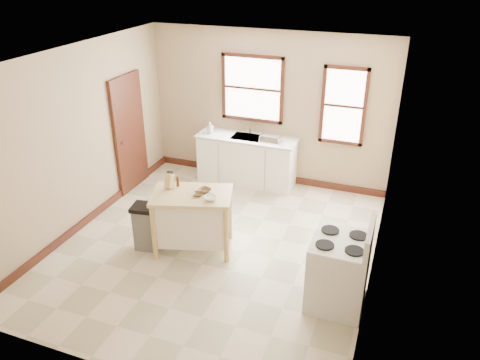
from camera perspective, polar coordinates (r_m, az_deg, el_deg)
name	(u,v)px	position (r m, az deg, el deg)	size (l,w,h in m)	color
floor	(216,246)	(7.11, -2.94, -8.01)	(5.00, 5.00, 0.00)	beige
ceiling	(211,58)	(6.00, -3.57, 14.66)	(5.00, 5.00, 0.00)	white
wall_back	(268,109)	(8.63, 3.45, 8.67)	(4.50, 0.04, 2.80)	tan
wall_left	(78,140)	(7.56, -19.13, 4.64)	(0.04, 5.00, 2.80)	tan
wall_right	(383,187)	(5.97, 17.01, -0.81)	(0.04, 5.00, 2.80)	tan
window_main	(252,89)	(8.60, 1.53, 11.08)	(1.17, 0.06, 1.22)	#3B1310
window_side	(343,106)	(8.28, 12.50, 8.77)	(0.77, 0.06, 1.37)	#3B1310
door_left	(130,134)	(8.63, -13.31, 5.53)	(0.06, 0.90, 2.10)	#3B1310
baseboard_back	(266,176)	(9.10, 3.17, 0.55)	(4.50, 0.04, 0.12)	#3B1310
baseboard_left	(92,216)	(8.10, -17.58, -4.20)	(0.04, 5.00, 0.12)	#3B1310
sink_counter	(247,160)	(8.78, 0.83, 2.48)	(1.86, 0.62, 0.92)	white
faucet	(250,128)	(8.73, 1.26, 6.35)	(0.03, 0.03, 0.22)	silver
soap_bottle_a	(210,128)	(8.75, -3.64, 6.35)	(0.08, 0.09, 0.22)	#B2B2B2
soap_bottle_b	(210,128)	(8.79, -3.62, 6.38)	(0.09, 0.09, 0.20)	#B2B2B2
dish_rack	(271,139)	(8.41, 3.78, 5.05)	(0.37, 0.28, 0.09)	silver
kitchen_island	(193,222)	(6.85, -5.74, -5.07)	(1.12, 0.71, 0.92)	tan
knife_block	(169,182)	(6.78, -8.60, -0.19)	(0.10, 0.10, 0.20)	tan
pepper_grinder	(178,182)	(6.82, -7.60, -0.18)	(0.04, 0.04, 0.15)	#402511
bowl_a	(198,194)	(6.56, -5.14, -1.72)	(0.15, 0.15, 0.04)	brown
bowl_b	(205,190)	(6.65, -4.30, -1.26)	(0.17, 0.17, 0.04)	brown
bowl_c	(210,198)	(6.43, -3.63, -2.21)	(0.18, 0.18, 0.05)	white
trash_bin	(146,227)	(7.02, -11.33, -5.63)	(0.37, 0.31, 0.71)	slate
gas_stove	(339,263)	(5.87, 12.01, -9.90)	(0.74, 0.75, 1.19)	silver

